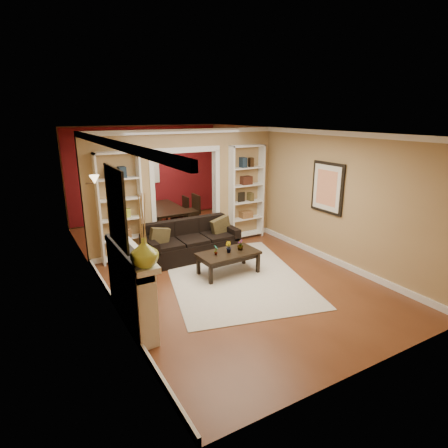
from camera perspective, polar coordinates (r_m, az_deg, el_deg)
floor at (r=7.96m, az=-2.08°, el=-5.81°), size 8.00×8.00×0.00m
ceiling at (r=7.37m, az=-2.31°, el=13.99°), size 8.00×8.00×0.00m
wall_back at (r=11.19m, az=-11.87°, el=7.60°), size 8.00×0.00×8.00m
wall_front at (r=4.57m, az=22.08°, el=-6.35°), size 8.00×0.00×8.00m
wall_left at (r=6.83m, az=-19.13°, el=1.40°), size 0.00×8.00×8.00m
wall_right at (r=8.80m, az=10.94°, el=5.27°), size 0.00×8.00×8.00m
partition_wall at (r=8.61m, az=-5.93°, el=5.23°), size 4.50×0.15×2.70m
red_back_panel at (r=11.16m, az=-11.82°, el=7.43°), size 4.44×0.04×2.64m
dining_window at (r=11.09m, az=-11.82°, el=8.57°), size 0.78×0.03×0.98m
area_rug at (r=7.31m, az=1.55°, el=-7.89°), size 3.18×3.88×0.01m
sofa at (r=8.10m, az=-5.01°, el=-2.44°), size 2.04×0.88×0.80m
pillow_left at (r=7.77m, az=-9.82°, el=-1.96°), size 0.42×0.16×0.41m
pillow_right at (r=8.33m, az=-0.49°, el=-0.29°), size 0.46×0.19×0.45m
coffee_table at (r=7.33m, az=0.66°, el=-5.96°), size 1.19×0.68×0.44m
plant_left at (r=7.09m, az=-1.24°, el=-3.98°), size 0.12×0.13×0.20m
plant_center at (r=7.21m, az=0.67°, el=-3.54°), size 0.12×0.14×0.22m
plant_right at (r=7.34m, az=2.51°, el=-3.18°), size 0.15×0.15×0.21m
bookshelf_left at (r=8.00m, az=-15.57°, el=2.36°), size 0.90×0.30×2.30m
bookshelf_right at (r=9.23m, az=3.38°, el=4.80°), size 0.90×0.30×2.30m
fireplace at (r=5.74m, az=-13.80°, el=-9.22°), size 0.32×1.70×1.16m
vase at (r=4.82m, az=-12.05°, el=-4.26°), size 0.42×0.42×0.38m
mirror at (r=5.30m, az=-16.15°, el=2.47°), size 0.03×0.95×1.10m
wall_sconce at (r=7.28m, az=-19.58°, el=6.13°), size 0.18×0.18×0.22m
framed_art at (r=8.02m, az=15.45°, el=5.34°), size 0.04×0.85×1.05m
dining_table at (r=10.24m, az=-9.03°, el=0.91°), size 1.72×0.96×0.60m
dining_chair_nw at (r=9.74m, az=-11.45°, el=1.01°), size 0.50×0.50×0.94m
dining_chair_ne at (r=10.13m, az=-5.55°, el=1.88°), size 0.49×0.49×0.95m
dining_chair_sw at (r=10.30m, az=-12.52°, el=1.69°), size 0.51×0.51×0.90m
dining_chair_se at (r=10.68m, az=-6.88°, el=2.15°), size 0.43×0.43×0.78m
chandelier at (r=9.88m, az=-9.68°, el=10.49°), size 0.50×0.50×0.30m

